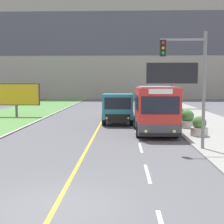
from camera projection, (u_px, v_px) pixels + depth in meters
The scene contains 13 objects.
ground_plane at pixel (56, 206), 8.49m from camera, with size 300.00×300.00×0.00m, color #56565B.
lane_marking_centre at pixel (75, 188), 9.92m from camera, with size 2.88×140.00×0.01m.
apartment_block_background at pixel (114, 39), 66.88m from camera, with size 80.00×8.04×25.32m.
city_bus at pixel (155, 110), 20.66m from camera, with size 2.63×5.97×3.12m.
dump_truck at pixel (118, 108), 25.48m from camera, with size 2.45×6.45×2.48m.
car_distant at pixel (120, 103), 40.26m from camera, with size 1.80×4.30×1.45m.
traffic_light_mast at pixel (191, 75), 15.31m from camera, with size 2.28×0.32×5.84m.
billboard_large at pixel (172, 74), 40.14m from camera, with size 6.62×0.24×5.93m.
billboard_small at pixel (16, 95), 30.39m from camera, with size 4.64×0.24×3.29m.
planter_round_near at pixel (199, 127), 19.17m from camera, with size 1.04×1.04×1.23m.
planter_round_second at pixel (187, 120), 22.68m from camera, with size 1.19×1.19×1.33m.
planter_round_third at pixel (179, 115), 26.19m from camera, with size 1.06×1.06×1.22m.
planter_round_far at pixel (170, 112), 29.71m from camera, with size 1.07×1.07×1.23m.
Camera 1 is at (1.82, -8.15, 3.35)m, focal length 50.00 mm.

